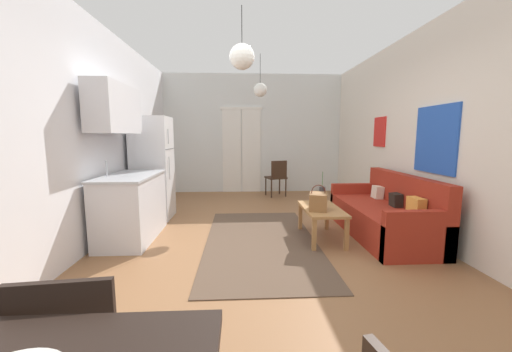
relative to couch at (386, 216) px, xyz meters
name	(u,v)px	position (x,y,z in m)	size (l,w,h in m)	color
ground_plane	(267,253)	(-1.72, -0.44, -0.33)	(4.93, 8.39, 0.10)	#8E603D
wall_back	(253,134)	(-1.73, 3.50, 1.15)	(4.53, 0.13, 2.88)	silver
wall_right	(448,132)	(0.49, -0.44, 1.16)	(0.12, 7.99, 2.88)	silver
wall_left	(75,132)	(-3.93, -0.44, 1.17)	(0.12, 7.99, 2.88)	silver
area_rug	(261,241)	(-1.78, -0.16, -0.27)	(1.44, 2.86, 0.01)	brown
couch	(386,216)	(0.00, 0.00, 0.00)	(0.83, 1.96, 0.86)	maroon
coffee_table	(322,212)	(-0.95, -0.10, 0.10)	(0.48, 0.92, 0.44)	#A87542
bamboo_vase	(322,195)	(-0.86, 0.21, 0.28)	(0.09, 0.09, 0.45)	#2D2D33
handbag	(318,201)	(-1.03, -0.21, 0.27)	(0.29, 0.34, 0.33)	brown
refrigerator	(153,168)	(-3.52, 1.12, 0.58)	(0.62, 0.63, 1.71)	white
kitchen_counter	(128,183)	(-3.56, 0.05, 0.49)	(0.64, 1.26, 2.06)	silver
accent_chair	(277,176)	(-1.20, 2.81, 0.20)	(0.52, 0.51, 0.84)	#382619
pendant_lamp_near	(242,57)	(-2.02, -0.34, 2.04)	(0.30, 0.30, 0.72)	black
pendant_lamp_far	(260,90)	(-1.67, 1.70, 1.97)	(0.26, 0.26, 0.77)	black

